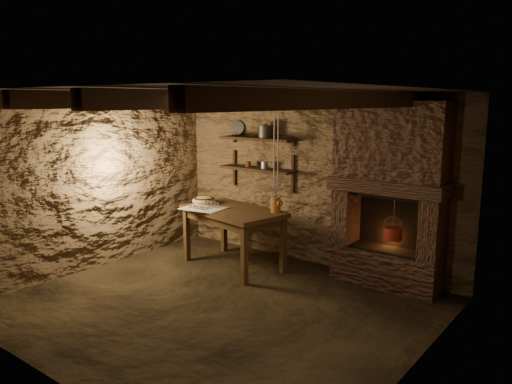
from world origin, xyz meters
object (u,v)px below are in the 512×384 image
Objects in this scene: work_table at (233,236)px; red_pot at (393,233)px; stoneware_jug at (276,197)px; wooden_bowl at (204,201)px; iron_stockpot at (266,132)px.

red_pot is (2.09, 0.57, 0.26)m from work_table.
work_table is 0.85m from stoneware_jug.
wooden_bowl is (-1.16, -0.17, -0.16)m from stoneware_jug.
iron_stockpot is at bearing 46.22° from wooden_bowl.
wooden_bowl is at bearing -172.53° from work_table.
wooden_bowl is 0.65× the size of red_pot.
iron_stockpot is (-0.54, 0.48, 0.82)m from stoneware_jug.
iron_stockpot is (0.05, 0.69, 1.41)m from work_table.
iron_stockpot is at bearing 97.12° from work_table.
stoneware_jug is at bearing -42.16° from iron_stockpot.
stoneware_jug reaches higher than red_pot.
work_table is 2.18m from red_pot.
wooden_bowl is at bearing -168.67° from red_pot.
iron_stockpot is at bearing 176.63° from red_pot.
work_table is at bearing -3.56° from wooden_bowl.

